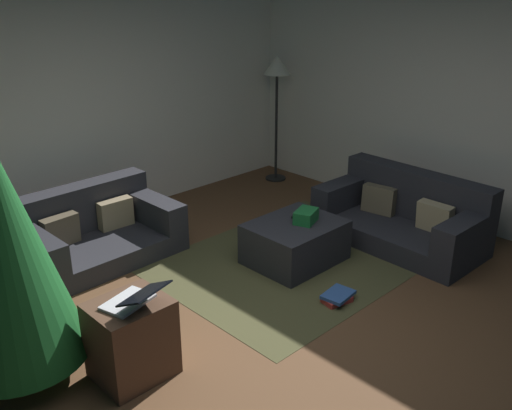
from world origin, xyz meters
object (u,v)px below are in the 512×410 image
object	(u,v)px
couch_right	(404,216)
christmas_tree	(2,247)
ottoman	(295,242)
book_stack	(337,297)
corner_lamp	(277,75)
gift_box	(306,216)
side_table	(132,339)
couch_left	(92,232)
laptop	(134,299)
tv_remote	(300,218)

from	to	relation	value
couch_right	christmas_tree	size ratio (longest dim) A/B	0.89
ottoman	book_stack	distance (m)	0.85
corner_lamp	christmas_tree	bearing A→B (deg)	-158.70
gift_box	side_table	size ratio (longest dim) A/B	0.43
couch_right	christmas_tree	bearing A→B (deg)	81.66
couch_right	side_table	size ratio (longest dim) A/B	2.95
couch_left	laptop	bearing A→B (deg)	68.47
laptop	couch_right	bearing A→B (deg)	-1.10
tv_remote	laptop	distance (m)	2.25
couch_left	gift_box	world-z (taller)	couch_left
couch_left	corner_lamp	size ratio (longest dim) A/B	0.92
side_table	book_stack	distance (m)	1.86
book_stack	corner_lamp	size ratio (longest dim) A/B	0.18
tv_remote	corner_lamp	world-z (taller)	corner_lamp
christmas_tree	corner_lamp	world-z (taller)	christmas_tree
couch_right	christmas_tree	world-z (taller)	christmas_tree
ottoman	tv_remote	xyz separation A→B (m)	(0.11, 0.04, 0.22)
tv_remote	corner_lamp	bearing A→B (deg)	25.03
ottoman	side_table	world-z (taller)	side_table
christmas_tree	tv_remote	bearing A→B (deg)	-2.49
gift_box	couch_left	bearing A→B (deg)	132.86
ottoman	laptop	distance (m)	2.17
gift_box	christmas_tree	distance (m)	2.81
couch_left	ottoman	size ratio (longest dim) A/B	1.75
tv_remote	christmas_tree	size ratio (longest dim) A/B	0.08
ottoman	laptop	size ratio (longest dim) A/B	1.97
ottoman	side_table	size ratio (longest dim) A/B	1.52
christmas_tree	side_table	xyz separation A→B (m)	(0.56, -0.53, -0.72)
couch_left	corner_lamp	xyz separation A→B (m)	(3.00, 0.34, 1.18)
ottoman	book_stack	bearing A→B (deg)	-111.42
christmas_tree	couch_left	bearing A→B (deg)	45.81
ottoman	corner_lamp	world-z (taller)	corner_lamp
book_stack	ottoman	bearing A→B (deg)	68.58
gift_box	laptop	size ratio (longest dim) A/B	0.56
ottoman	book_stack	xyz separation A→B (m)	(-0.30, -0.77, -0.16)
ottoman	laptop	xyz separation A→B (m)	(-2.09, -0.43, 0.43)
gift_box	christmas_tree	bearing A→B (deg)	175.46
laptop	book_stack	distance (m)	1.91
couch_left	laptop	world-z (taller)	laptop
gift_box	christmas_tree	xyz separation A→B (m)	(-2.75, 0.22, 0.54)
gift_box	couch_right	bearing A→B (deg)	-21.73
couch_right	gift_box	size ratio (longest dim) A/B	6.82
tv_remote	christmas_tree	xyz separation A→B (m)	(-2.77, 0.12, 0.59)
side_table	laptop	bearing A→B (deg)	-75.22
tv_remote	side_table	world-z (taller)	side_table
christmas_tree	book_stack	distance (m)	2.72
tv_remote	laptop	size ratio (longest dim) A/B	0.36
couch_right	side_table	distance (m)	3.28
side_table	corner_lamp	world-z (taller)	corner_lamp
couch_left	couch_right	size ratio (longest dim) A/B	0.90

